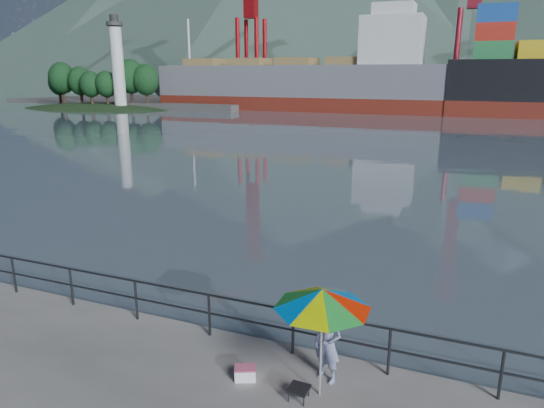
{
  "coord_description": "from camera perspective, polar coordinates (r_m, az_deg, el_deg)",
  "views": [
    {
      "loc": [
        6.01,
        -6.94,
        5.78
      ],
      "look_at": [
        0.79,
        6.0,
        2.0
      ],
      "focal_mm": 32.0,
      "sensor_mm": 36.0,
      "label": 1
    }
  ],
  "objects": [
    {
      "name": "cooler_bag",
      "position": [
        10.01,
        -3.16,
        -19.32
      ],
      "size": [
        0.48,
        0.41,
        0.23
      ],
      "primitive_type": "cube",
      "rotation": [
        0.0,
        0.0,
        0.42
      ],
      "color": "white",
      "rests_on": "ground"
    },
    {
      "name": "fisherman",
      "position": [
        9.69,
        6.6,
        -16.0
      ],
      "size": [
        0.67,
        0.55,
        1.57
      ],
      "primitive_type": "imported",
      "rotation": [
        0.0,
        0.0,
        -0.35
      ],
      "color": "navy",
      "rests_on": "ground"
    },
    {
      "name": "lighthouse_islet",
      "position": [
        92.2,
        -19.89,
        10.84
      ],
      "size": [
        48.0,
        26.4,
        19.2
      ],
      "color": "#263F1E",
      "rests_on": "ground"
    },
    {
      "name": "fishing_rod",
      "position": [
        10.94,
        5.75,
        -16.81
      ],
      "size": [
        0.67,
        1.65,
        1.24
      ],
      "primitive_type": "cylinder",
      "rotation": [
        0.96,
        0.0,
        0.38
      ],
      "color": "black",
      "rests_on": "ground"
    },
    {
      "name": "beach_umbrella",
      "position": [
        8.7,
        5.95,
        -11.0
      ],
      "size": [
        2.3,
        2.3,
        2.14
      ],
      "color": "white",
      "rests_on": "ground"
    },
    {
      "name": "harbor_water",
      "position": [
        137.19,
        19.85,
        11.87
      ],
      "size": [
        500.0,
        280.0,
        0.0
      ],
      "primitive_type": "cube",
      "color": "#4F5F6B",
      "rests_on": "ground"
    },
    {
      "name": "bulk_carrier",
      "position": [
        82.54,
        4.15,
        14.0
      ],
      "size": [
        48.21,
        8.34,
        14.5
      ],
      "color": "maroon",
      "rests_on": "ground"
    },
    {
      "name": "guardrail",
      "position": [
        11.76,
        -11.74,
        -11.74
      ],
      "size": [
        22.0,
        0.06,
        1.03
      ],
      "color": "#2D3033",
      "rests_on": "ground"
    },
    {
      "name": "folding_stool",
      "position": [
        9.51,
        3.16,
        -21.31
      ],
      "size": [
        0.39,
        0.39,
        0.24
      ],
      "color": "black",
      "rests_on": "ground"
    },
    {
      "name": "far_dock",
      "position": [
        100.18,
        24.63,
        10.5
      ],
      "size": [
        200.0,
        40.0,
        0.4
      ],
      "primitive_type": "cube",
      "color": "#514F4C",
      "rests_on": "ground"
    }
  ]
}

